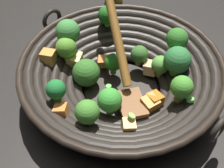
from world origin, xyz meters
name	(u,v)px	position (x,y,z in m)	size (l,w,h in m)	color
ground_plane	(121,92)	(0.00, 0.00, 0.00)	(4.00, 4.00, 0.00)	black
wok	(121,73)	(0.00, 0.00, 0.06)	(0.42, 0.43, 0.21)	black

